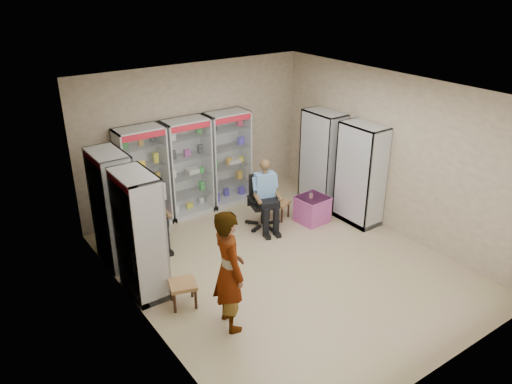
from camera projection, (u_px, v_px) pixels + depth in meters
floor at (284, 266)px, 8.52m from camera, size 6.00×6.00×0.00m
room_shell at (287, 158)px, 7.71m from camera, size 5.02×6.02×3.01m
cabinet_back_left at (143, 179)px, 9.47m from camera, size 0.90×0.50×2.00m
cabinet_back_mid at (188, 168)px, 9.97m from camera, size 0.90×0.50×2.00m
cabinet_back_right at (228, 158)px, 10.46m from camera, size 0.90×0.50×2.00m
cabinet_right_far at (322, 158)px, 10.47m from camera, size 0.90×0.50×2.00m
cabinet_right_near at (360, 175)px, 9.65m from camera, size 0.90×0.50×2.00m
cabinet_left_far at (114, 209)px, 8.29m from camera, size 0.90×0.50×2.00m
cabinet_left_near at (140, 235)px, 7.47m from camera, size 0.90×0.50×2.00m
wooden_chair at (149, 221)px, 9.01m from camera, size 0.42×0.42×0.94m
seated_customer at (150, 213)px, 8.89m from camera, size 0.44×0.60×1.34m
office_chair at (263, 202)px, 9.64m from camera, size 0.70×0.70×1.04m
seated_shopkeeper at (264, 196)px, 9.54m from camera, size 0.58×0.70×1.33m
pink_trunk at (312, 209)px, 9.92m from camera, size 0.59×0.57×0.53m
tea_glass at (311, 196)px, 9.76m from camera, size 0.07×0.07×0.10m
woven_stool_a at (279, 210)px, 10.09m from camera, size 0.48×0.48×0.36m
woven_stool_b at (183, 294)px, 7.48m from camera, size 0.49×0.49×0.39m
standing_man at (229, 271)px, 6.77m from camera, size 0.53×0.72×1.80m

